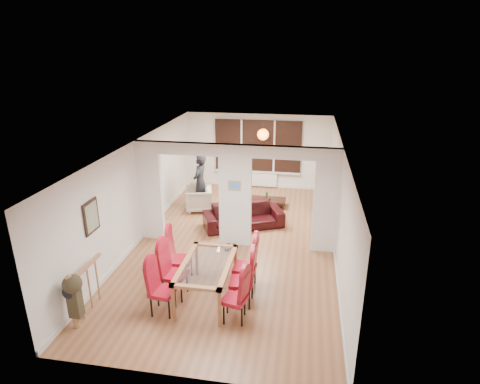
% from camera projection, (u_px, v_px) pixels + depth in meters
% --- Properties ---
extents(floor, '(5.00, 9.00, 0.01)m').
position_uv_depth(floor, '(235.00, 243.00, 10.32)').
color(floor, '#925D3A').
rests_on(floor, ground).
extents(room_walls, '(5.00, 9.00, 2.60)m').
position_uv_depth(room_walls, '(235.00, 196.00, 9.88)').
color(room_walls, silver).
rests_on(room_walls, floor).
extents(divider_wall, '(5.00, 0.18, 2.60)m').
position_uv_depth(divider_wall, '(235.00, 196.00, 9.88)').
color(divider_wall, white).
rests_on(divider_wall, floor).
extents(bay_window_blinds, '(3.00, 0.08, 1.80)m').
position_uv_depth(bay_window_blinds, '(258.00, 146.00, 13.92)').
color(bay_window_blinds, black).
rests_on(bay_window_blinds, room_walls).
extents(radiator, '(1.40, 0.08, 0.50)m').
position_uv_depth(radiator, '(257.00, 179.00, 14.29)').
color(radiator, white).
rests_on(radiator, floor).
extents(pendant_light, '(0.36, 0.36, 0.36)m').
position_uv_depth(pendant_light, '(263.00, 135.00, 12.59)').
color(pendant_light, orange).
rests_on(pendant_light, room_walls).
extents(stair_newel, '(0.40, 1.20, 1.10)m').
position_uv_depth(stair_newel, '(88.00, 286.00, 7.52)').
color(stair_newel, '#A1704A').
rests_on(stair_newel, floor).
extents(wall_poster, '(0.04, 0.52, 0.67)m').
position_uv_depth(wall_poster, '(91.00, 217.00, 7.94)').
color(wall_poster, gray).
rests_on(wall_poster, room_walls).
extents(pillar_photo, '(0.30, 0.03, 0.25)m').
position_uv_depth(pillar_photo, '(234.00, 186.00, 9.68)').
color(pillar_photo, '#4C8CD8').
rests_on(pillar_photo, divider_wall).
extents(dining_table, '(0.96, 1.70, 0.80)m').
position_uv_depth(dining_table, '(207.00, 281.00, 7.95)').
color(dining_table, brown).
rests_on(dining_table, floor).
extents(dining_chair_la, '(0.48, 0.48, 1.06)m').
position_uv_depth(dining_chair_la, '(162.00, 288.00, 7.48)').
color(dining_chair_la, maroon).
rests_on(dining_chair_la, floor).
extents(dining_chair_lb, '(0.51, 0.51, 1.15)m').
position_uv_depth(dining_chair_lb, '(174.00, 271.00, 7.95)').
color(dining_chair_lb, maroon).
rests_on(dining_chair_lb, floor).
extents(dining_chair_lc, '(0.51, 0.51, 1.14)m').
position_uv_depth(dining_chair_lc, '(180.00, 256.00, 8.52)').
color(dining_chair_lc, maroon).
rests_on(dining_chair_lc, floor).
extents(dining_chair_ra, '(0.50, 0.50, 1.03)m').
position_uv_depth(dining_chair_ra, '(234.00, 296.00, 7.28)').
color(dining_chair_ra, maroon).
rests_on(dining_chair_ra, floor).
extents(dining_chair_rb, '(0.47, 0.47, 1.12)m').
position_uv_depth(dining_chair_rb, '(241.00, 278.00, 7.74)').
color(dining_chair_rb, maroon).
rests_on(dining_chair_rb, floor).
extents(dining_chair_rc, '(0.48, 0.48, 1.15)m').
position_uv_depth(dining_chair_rc, '(245.00, 264.00, 8.23)').
color(dining_chair_rc, maroon).
rests_on(dining_chair_rc, floor).
extents(sofa, '(2.35, 1.66, 0.64)m').
position_uv_depth(sofa, '(243.00, 216.00, 11.17)').
color(sofa, black).
rests_on(sofa, floor).
extents(armchair, '(0.93, 0.95, 0.72)m').
position_uv_depth(armchair, '(199.00, 199.00, 12.28)').
color(armchair, '#B9AC9D').
rests_on(armchair, floor).
extents(person, '(0.68, 0.50, 1.72)m').
position_uv_depth(person, '(200.00, 182.00, 12.26)').
color(person, black).
rests_on(person, floor).
extents(television, '(0.88, 0.21, 0.50)m').
position_uv_depth(television, '(314.00, 200.00, 12.51)').
color(television, black).
rests_on(television, floor).
extents(coffee_table, '(1.22, 0.89, 0.25)m').
position_uv_depth(coffee_table, '(268.00, 203.00, 12.62)').
color(coffee_table, black).
rests_on(coffee_table, floor).
extents(bottle, '(0.07, 0.07, 0.28)m').
position_uv_depth(bottle, '(267.00, 196.00, 12.44)').
color(bottle, '#143F19').
rests_on(bottle, coffee_table).
extents(bowl, '(0.22, 0.22, 0.05)m').
position_uv_depth(bowl, '(267.00, 199.00, 12.52)').
color(bowl, black).
rests_on(bowl, coffee_table).
extents(shoes, '(0.25, 0.27, 0.10)m').
position_uv_depth(shoes, '(230.00, 248.00, 9.97)').
color(shoes, black).
rests_on(shoes, floor).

